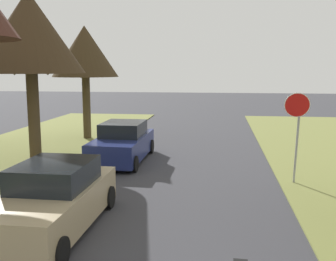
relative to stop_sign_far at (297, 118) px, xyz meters
name	(u,v)px	position (x,y,z in m)	size (l,w,h in m)	color
stop_sign_far	(297,118)	(0.00, 0.00, 0.00)	(0.81, 0.53, 2.95)	#9EA0A5
street_tree_left_mid_b	(30,33)	(-9.78, 1.84, 2.91)	(4.16, 4.16, 6.65)	#4A3B26
street_tree_left_far	(85,52)	(-9.47, 7.29, 2.39)	(3.45, 3.45, 5.88)	#4B3D26
parked_sedan_tan	(53,200)	(-6.29, -4.58, -1.45)	(1.99, 4.42, 1.57)	tan
parked_sedan_navy	(123,143)	(-6.37, 2.54, -1.45)	(1.99, 4.42, 1.57)	navy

